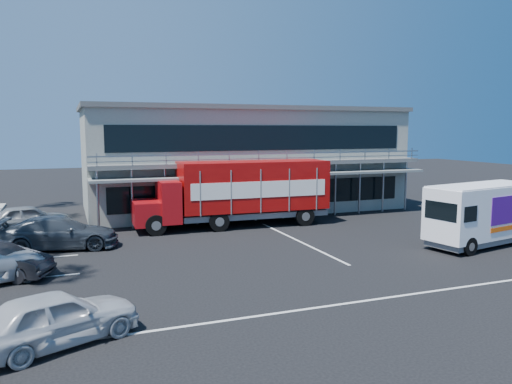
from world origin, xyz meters
name	(u,v)px	position (x,y,z in m)	size (l,w,h in m)	color
ground	(287,259)	(0.00, 0.00, 0.00)	(120.00, 120.00, 0.00)	black
building	(241,158)	(3.00, 14.94, 3.66)	(22.40, 12.00, 7.30)	gray
red_truck	(240,191)	(0.54, 7.97, 2.13)	(11.56, 3.11, 3.86)	#9C0C11
white_van	(482,213)	(9.99, -1.12, 1.62)	(6.55, 3.27, 3.06)	white
parked_car_a	(56,318)	(-9.50, -6.00, 0.75)	(1.76, 4.39, 1.49)	#B8BBBF
parked_car_d	(60,233)	(-9.50, 5.60, 0.79)	(2.20, 5.41, 1.57)	#303840
parked_car_e	(28,218)	(-11.21, 10.80, 0.75)	(1.78, 4.42, 1.51)	gray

